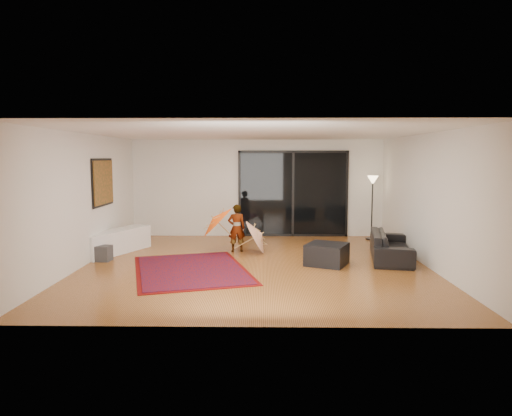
{
  "coord_description": "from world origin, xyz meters",
  "views": [
    {
      "loc": [
        0.17,
        -9.26,
        2.21
      ],
      "look_at": [
        0.01,
        0.73,
        1.1
      ],
      "focal_mm": 32.0,
      "sensor_mm": 36.0,
      "label": 1
    }
  ],
  "objects_px": {
    "media_console": "(116,242)",
    "sofa": "(391,246)",
    "ottoman": "(327,254)",
    "child": "(237,228)"
  },
  "relations": [
    {
      "from": "child",
      "to": "ottoman",
      "type": "bearing_deg",
      "value": 135.97
    },
    {
      "from": "ottoman",
      "to": "child",
      "type": "distance_m",
      "value": 2.36
    },
    {
      "from": "sofa",
      "to": "ottoman",
      "type": "xyz_separation_m",
      "value": [
        -1.46,
        -0.53,
        -0.08
      ]
    },
    {
      "from": "ottoman",
      "to": "child",
      "type": "bearing_deg",
      "value": 146.54
    },
    {
      "from": "media_console",
      "to": "ottoman",
      "type": "height_order",
      "value": "media_console"
    },
    {
      "from": "media_console",
      "to": "child",
      "type": "bearing_deg",
      "value": 28.32
    },
    {
      "from": "media_console",
      "to": "sofa",
      "type": "relative_size",
      "value": 0.94
    },
    {
      "from": "media_console",
      "to": "sofa",
      "type": "distance_m",
      "value": 6.22
    },
    {
      "from": "media_console",
      "to": "sofa",
      "type": "height_order",
      "value": "sofa"
    },
    {
      "from": "sofa",
      "to": "media_console",
      "type": "bearing_deg",
      "value": 95.77
    }
  ]
}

